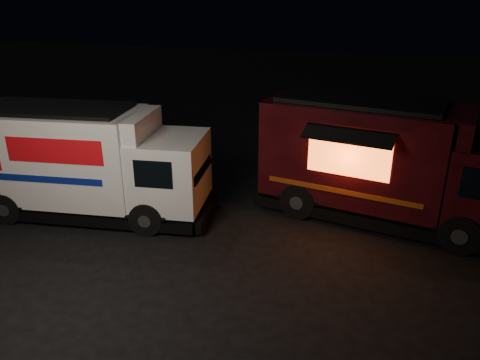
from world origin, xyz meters
TOP-DOWN VIEW (x-y plane):
  - ground at (0.00, 0.00)m, footprint 80.00×80.00m
  - white_truck at (-2.51, 1.09)m, footprint 7.10×3.23m
  - red_truck at (5.54, 3.25)m, footprint 7.52×3.90m

SIDE VIEW (x-z plane):
  - ground at x=0.00m, z-range 0.00..0.00m
  - white_truck at x=-2.51m, z-range 0.00..3.10m
  - red_truck at x=5.54m, z-range 0.00..3.33m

